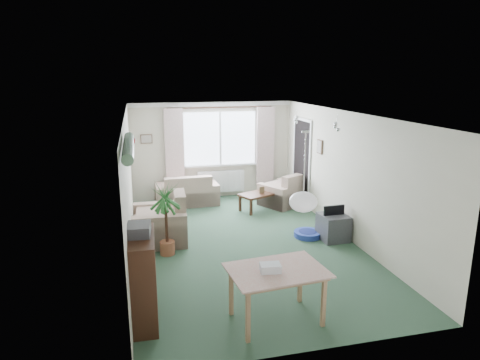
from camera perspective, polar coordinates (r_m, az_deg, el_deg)
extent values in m
plane|color=#2C4A35|center=(8.03, 0.51, -8.50)|extent=(6.50, 6.50, 0.00)
cube|color=white|center=(10.73, -2.67, 5.57)|extent=(1.80, 0.03, 1.30)
cube|color=black|center=(10.57, -2.63, 9.64)|extent=(2.60, 0.03, 0.03)
cube|color=beige|center=(10.51, -8.73, 3.97)|extent=(0.45, 0.08, 2.00)
cube|color=beige|center=(10.95, 3.38, 4.51)|extent=(0.45, 0.08, 2.00)
cube|color=white|center=(10.91, -2.57, -0.19)|extent=(1.20, 0.10, 0.55)
cube|color=black|center=(10.34, 8.23, 2.30)|extent=(0.03, 0.95, 2.00)
sphere|color=white|center=(5.53, 8.42, -2.91)|extent=(0.36, 0.36, 0.36)
cylinder|color=#196626|center=(4.96, -14.67, 4.33)|extent=(1.60, 1.60, 0.12)
sphere|color=silver|center=(8.71, 7.47, 8.27)|extent=(0.20, 0.20, 0.20)
sphere|color=silver|center=(7.74, 12.77, 7.34)|extent=(0.20, 0.20, 0.20)
cube|color=brown|center=(10.53, -12.37, 5.37)|extent=(0.28, 0.03, 0.22)
cube|color=brown|center=(9.34, 10.59, 4.38)|extent=(0.03, 0.24, 0.30)
cube|color=beige|center=(10.36, -7.10, -1.23)|extent=(1.49, 0.82, 0.74)
cube|color=#BEA990|center=(10.25, 5.60, -1.23)|extent=(1.17, 1.15, 0.78)
cube|color=#C6AB96|center=(8.15, -10.72, -4.93)|extent=(1.03, 1.08, 0.92)
cube|color=black|center=(9.89, 2.54, -2.87)|extent=(1.02, 0.82, 0.40)
cube|color=brown|center=(9.80, 2.94, -1.33)|extent=(0.12, 0.04, 0.16)
cube|color=black|center=(5.64, -12.73, -12.70)|extent=(0.34, 0.95, 1.15)
cube|color=#403F45|center=(5.41, -13.37, -6.47)|extent=(0.31, 0.37, 0.14)
cylinder|color=#1F5B20|center=(7.47, -9.82, -5.20)|extent=(0.67, 0.67, 1.28)
cube|color=tan|center=(5.62, 4.86, -15.13)|extent=(1.16, 0.83, 0.69)
cube|color=white|center=(5.38, 4.06, -11.69)|extent=(0.27, 0.21, 0.12)
cube|color=#323236|center=(8.34, 12.31, -6.16)|extent=(0.51, 0.56, 0.49)
cylinder|color=navy|center=(8.45, 9.00, -7.13)|extent=(0.53, 0.53, 0.11)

